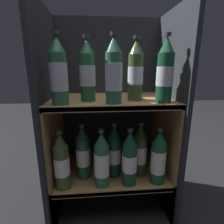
# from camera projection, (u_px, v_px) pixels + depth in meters

# --- Properties ---
(fridge_back_wall) EXTENTS (0.61, 0.02, 1.00)m
(fridge_back_wall) POSITION_uv_depth(u_px,v_px,m) (108.00, 108.00, 1.06)
(fridge_back_wall) COLOR #23262B
(fridge_back_wall) RESTS_ON ground_plane
(fridge_side_left) EXTENTS (0.02, 0.41, 1.00)m
(fridge_side_left) POSITION_uv_depth(u_px,v_px,m) (51.00, 118.00, 0.85)
(fridge_side_left) COLOR #23262B
(fridge_side_left) RESTS_ON ground_plane
(fridge_side_right) EXTENTS (0.02, 0.41, 1.00)m
(fridge_side_right) POSITION_uv_depth(u_px,v_px,m) (168.00, 115.00, 0.90)
(fridge_side_right) COLOR #23262B
(fridge_side_right) RESTS_ON ground_plane
(shelf_lower) EXTENTS (0.57, 0.37, 0.21)m
(shelf_lower) POSITION_uv_depth(u_px,v_px,m) (111.00, 176.00, 0.95)
(shelf_lower) COLOR #9E7547
(shelf_lower) RESTS_ON ground_plane
(shelf_upper) EXTENTS (0.57, 0.37, 0.60)m
(shelf_upper) POSITION_uv_depth(u_px,v_px,m) (111.00, 132.00, 0.89)
(shelf_upper) COLOR #9E7547
(shelf_upper) RESTS_ON ground_plane
(bottle_upper_front_0) EXTENTS (0.07, 0.07, 0.28)m
(bottle_upper_front_0) POSITION_uv_depth(u_px,v_px,m) (59.00, 73.00, 0.67)
(bottle_upper_front_0) COLOR #285B42
(bottle_upper_front_0) RESTS_ON shelf_upper
(bottle_upper_front_1) EXTENTS (0.07, 0.07, 0.28)m
(bottle_upper_front_1) POSITION_uv_depth(u_px,v_px,m) (114.00, 73.00, 0.69)
(bottle_upper_front_1) COLOR #285B42
(bottle_upper_front_1) RESTS_ON shelf_upper
(bottle_upper_front_2) EXTENTS (0.07, 0.07, 0.28)m
(bottle_upper_front_2) POSITION_uv_depth(u_px,v_px,m) (165.00, 73.00, 0.71)
(bottle_upper_front_2) COLOR #144228
(bottle_upper_front_2) RESTS_ON shelf_upper
(bottle_upper_back_0) EXTENTS (0.07, 0.07, 0.28)m
(bottle_upper_back_0) POSITION_uv_depth(u_px,v_px,m) (87.00, 72.00, 0.76)
(bottle_upper_back_0) COLOR #1E5638
(bottle_upper_back_0) RESTS_ON shelf_upper
(bottle_upper_back_1) EXTENTS (0.07, 0.07, 0.28)m
(bottle_upper_back_1) POSITION_uv_depth(u_px,v_px,m) (136.00, 72.00, 0.77)
(bottle_upper_back_1) COLOR #384C28
(bottle_upper_back_1) RESTS_ON shelf_upper
(bottle_lower_front_0) EXTENTS (0.07, 0.07, 0.28)m
(bottle_lower_front_0) POSITION_uv_depth(u_px,v_px,m) (62.00, 163.00, 0.77)
(bottle_lower_front_0) COLOR #384C28
(bottle_lower_front_0) RESTS_ON shelf_lower
(bottle_lower_front_1) EXTENTS (0.07, 0.07, 0.28)m
(bottle_lower_front_1) POSITION_uv_depth(u_px,v_px,m) (102.00, 161.00, 0.79)
(bottle_lower_front_1) COLOR #285B42
(bottle_lower_front_1) RESTS_ON shelf_lower
(bottle_lower_front_2) EXTENTS (0.07, 0.07, 0.28)m
(bottle_lower_front_2) POSITION_uv_depth(u_px,v_px,m) (130.00, 160.00, 0.80)
(bottle_lower_front_2) COLOR #144228
(bottle_lower_front_2) RESTS_ON shelf_lower
(bottle_lower_front_3) EXTENTS (0.07, 0.07, 0.28)m
(bottle_lower_front_3) POSITION_uv_depth(u_px,v_px,m) (158.00, 159.00, 0.81)
(bottle_lower_front_3) COLOR #194C2D
(bottle_lower_front_3) RESTS_ON shelf_lower
(bottle_lower_back_0) EXTENTS (0.07, 0.07, 0.28)m
(bottle_lower_back_0) POSITION_uv_depth(u_px,v_px,m) (83.00, 154.00, 0.85)
(bottle_lower_back_0) COLOR #1E5638
(bottle_lower_back_0) RESTS_ON shelf_lower
(bottle_lower_back_1) EXTENTS (0.07, 0.07, 0.28)m
(bottle_lower_back_1) POSITION_uv_depth(u_px,v_px,m) (114.00, 152.00, 0.86)
(bottle_lower_back_1) COLOR #144228
(bottle_lower_back_1) RESTS_ON shelf_lower
(bottle_lower_back_2) EXTENTS (0.07, 0.07, 0.28)m
(bottle_lower_back_2) POSITION_uv_depth(u_px,v_px,m) (140.00, 151.00, 0.87)
(bottle_lower_back_2) COLOR #384C28
(bottle_lower_back_2) RESTS_ON shelf_lower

